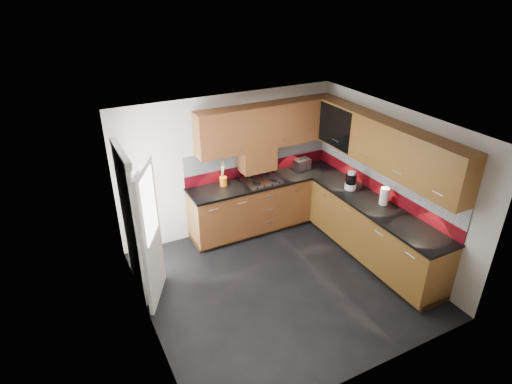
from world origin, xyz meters
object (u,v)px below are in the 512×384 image
utensil_pot (223,180)px  toaster (302,164)px  food_processor (351,181)px  gas_hob (262,180)px

utensil_pot → toaster: utensil_pot is taller
utensil_pot → food_processor: size_ratio=1.43×
gas_hob → utensil_pot: (-0.64, 0.14, 0.08)m
gas_hob → utensil_pot: bearing=167.5°
gas_hob → food_processor: 1.47m
toaster → food_processor: size_ratio=1.00×
utensil_pot → toaster: (1.50, -0.06, 0.00)m
toaster → food_processor: (0.29, -1.00, 0.04)m
food_processor → gas_hob: bearing=141.2°
toaster → utensil_pot: bearing=177.8°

